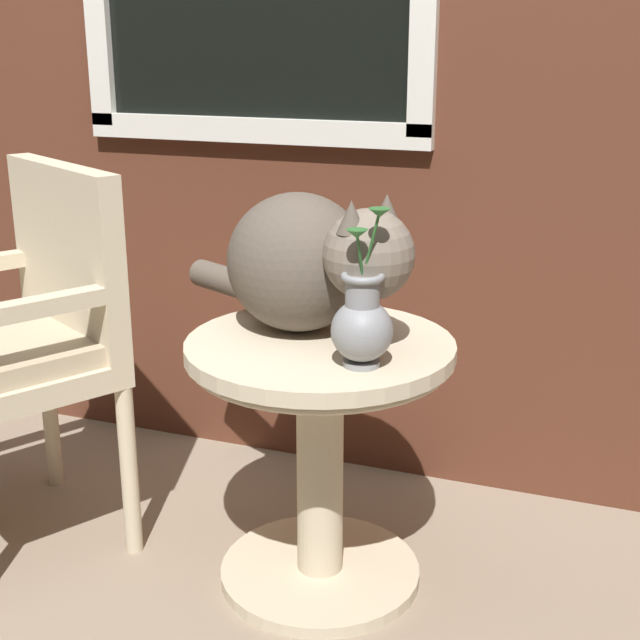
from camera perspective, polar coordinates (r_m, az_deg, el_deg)
The scene contains 6 objects.
ground_plane at distance 2.20m, azimuth -6.56°, elevation -17.71°, with size 6.00×6.00×0.00m, color gray.
back_wall at distance 2.55m, azimuth 0.84°, elevation 18.64°, with size 4.00×0.07×2.60m.
wicker_side_table at distance 2.08m, azimuth 0.00°, elevation -6.49°, with size 0.61×0.61×0.62m.
wicker_chair at distance 2.34m, azimuth -18.72°, elevation -0.75°, with size 0.69×0.68×0.97m.
cat at distance 2.03m, azimuth -0.80°, elevation 3.78°, with size 0.65×0.43×0.34m.
pewter_vase_with_ivy at distance 1.83m, azimuth 2.72°, elevation -0.11°, with size 0.13×0.13×0.34m.
Camera 1 is at (0.84, -1.58, 1.28)m, focal length 50.03 mm.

